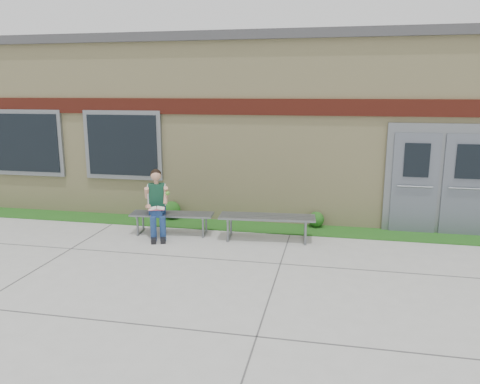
# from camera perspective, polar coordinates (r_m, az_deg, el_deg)

# --- Properties ---
(ground) EXTENTS (80.00, 80.00, 0.00)m
(ground) POSITION_cam_1_polar(r_m,az_deg,el_deg) (7.95, -2.76, -9.52)
(ground) COLOR #9E9E99
(ground) RESTS_ON ground
(grass_strip) EXTENTS (16.00, 0.80, 0.02)m
(grass_strip) POSITION_cam_1_polar(r_m,az_deg,el_deg) (10.34, 0.78, -4.22)
(grass_strip) COLOR #1C5216
(grass_strip) RESTS_ON ground
(school_building) EXTENTS (16.20, 6.22, 4.20)m
(school_building) POSITION_cam_1_polar(r_m,az_deg,el_deg) (13.29, 3.55, 8.62)
(school_building) COLOR beige
(school_building) RESTS_ON ground
(bench_left) EXTENTS (1.75, 0.65, 0.44)m
(bench_left) POSITION_cam_1_polar(r_m,az_deg,el_deg) (9.86, -8.28, -3.16)
(bench_left) COLOR slate
(bench_left) RESTS_ON ground
(bench_right) EXTENTS (1.94, 0.68, 0.50)m
(bench_right) POSITION_cam_1_polar(r_m,az_deg,el_deg) (9.38, 3.32, -3.61)
(bench_right) COLOR slate
(bench_right) RESTS_ON ground
(girl) EXTENTS (0.63, 0.88, 1.38)m
(girl) POSITION_cam_1_polar(r_m,az_deg,el_deg) (9.68, -10.09, -1.28)
(girl) COLOR navy
(girl) RESTS_ON ground
(shrub_mid) EXTENTS (0.41, 0.41, 0.41)m
(shrub_mid) POSITION_cam_1_polar(r_m,az_deg,el_deg) (10.99, -8.34, -2.19)
(shrub_mid) COLOR #1C5216
(shrub_mid) RESTS_ON grass_strip
(shrub_east) EXTENTS (0.34, 0.34, 0.34)m
(shrub_east) POSITION_cam_1_polar(r_m,az_deg,el_deg) (10.37, 9.28, -3.31)
(shrub_east) COLOR #1C5216
(shrub_east) RESTS_ON grass_strip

